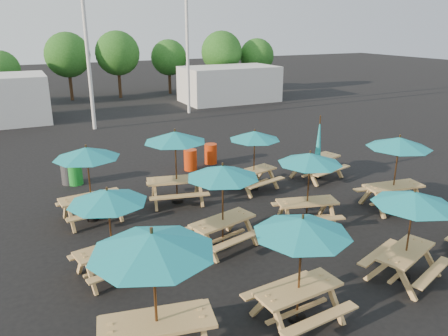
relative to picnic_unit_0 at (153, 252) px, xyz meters
name	(u,v)px	position (x,y,z in m)	size (l,w,h in m)	color
ground	(245,215)	(4.31, 4.71, -2.15)	(120.00, 120.00, 0.00)	black
picnic_unit_0	(153,252)	(0.00, 0.00, 0.00)	(2.45, 2.45, 2.51)	tan
picnic_unit_1	(108,202)	(-0.08, 3.14, -0.31)	(2.08, 2.08, 2.15)	tan
picnic_unit_2	(87,158)	(0.03, 6.45, -0.19)	(2.09, 2.09, 2.30)	tan
picnic_unit_3	(302,233)	(2.83, -0.14, -0.23)	(2.02, 2.02, 2.24)	tan
picnic_unit_4	(223,177)	(2.85, 3.29, -0.22)	(2.29, 2.29, 2.26)	tan
picnic_unit_5	(175,141)	(2.80, 6.66, -0.08)	(2.40, 2.40, 2.42)	tan
picnic_unit_6	(413,204)	(5.91, 0.03, -0.29)	(2.30, 2.30, 2.17)	tan
picnic_unit_7	(310,163)	(5.63, 3.39, -0.26)	(2.25, 2.25, 2.21)	tan
picnic_unit_8	(255,139)	(5.67, 6.58, -0.32)	(2.17, 2.17, 2.15)	tan
picnic_unit_10	(399,147)	(8.79, 3.16, -0.13)	(2.23, 2.23, 2.36)	tan
picnic_unit_11	(318,153)	(8.43, 6.56, -1.15)	(2.24, 2.06, 2.43)	tan
waste_bin_0	(68,173)	(-0.18, 10.05, -1.73)	(0.52, 0.52, 0.84)	gray
waste_bin_1	(75,173)	(0.03, 9.89, -1.73)	(0.52, 0.52, 0.84)	green
waste_bin_2	(190,160)	(4.45, 9.59, -1.73)	(0.52, 0.52, 0.84)	red
waste_bin_3	(211,154)	(5.54, 10.01, -1.73)	(0.52, 0.52, 0.84)	red
mast_0	(84,16)	(2.31, 18.71, 3.85)	(0.20, 0.20, 12.00)	silver
mast_1	(187,18)	(8.81, 20.71, 3.85)	(0.20, 0.20, 12.00)	silver
event_tent_1	(229,84)	(13.31, 23.71, -0.85)	(7.00, 4.00, 2.60)	silver
tree_2	(1,70)	(-2.08, 28.36, 0.47)	(2.59, 2.59, 3.93)	#382314
tree_3	(67,55)	(2.55, 29.42, 1.25)	(3.36, 3.36, 5.09)	#382314
tree_4	(117,53)	(6.21, 28.96, 1.31)	(3.41, 3.41, 5.17)	#382314
tree_5	(169,58)	(10.53, 29.38, 0.82)	(2.94, 2.94, 4.45)	#382314
tree_6	(222,52)	(14.54, 27.60, 1.27)	(3.38, 3.38, 5.13)	#382314
tree_7	(257,56)	(17.93, 27.63, 0.84)	(2.95, 2.95, 4.48)	#382314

